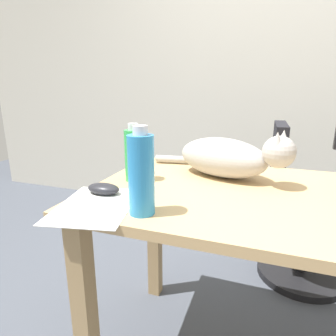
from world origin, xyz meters
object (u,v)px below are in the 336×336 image
office_chair (298,215)px  computer_mouse (104,189)px  water_bottle (134,155)px  spray_bottle (141,174)px  cat (227,157)px

office_chair → computer_mouse: size_ratio=8.14×
office_chair → computer_mouse: bearing=-127.4°
water_bottle → spray_bottle: (0.15, -0.26, 0.01)m
office_chair → cat: size_ratio=1.55×
computer_mouse → water_bottle: (0.03, 0.17, 0.08)m
office_chair → spray_bottle: (-0.50, -0.99, 0.47)m
office_chair → spray_bottle: bearing=-117.0°
office_chair → cat: bearing=-120.5°
office_chair → cat: (-0.34, -0.57, 0.44)m
water_bottle → spray_bottle: bearing=-60.2°
cat → spray_bottle: 0.45m
water_bottle → computer_mouse: bearing=-99.8°
computer_mouse → spray_bottle: (0.18, -0.09, 0.09)m
spray_bottle → computer_mouse: bearing=152.3°
spray_bottle → office_chair: bearing=63.0°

